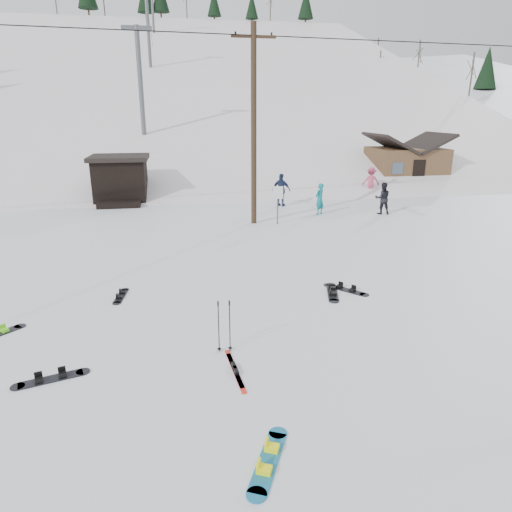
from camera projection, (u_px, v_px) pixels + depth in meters
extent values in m
plane|color=white|center=(271.00, 390.00, 9.09)|extent=(200.00, 200.00, 0.00)
cube|color=white|center=(192.00, 239.00, 64.37)|extent=(60.00, 85.24, 65.97)
cube|color=white|center=(460.00, 229.00, 65.49)|extent=(45.66, 93.98, 54.59)
cylinder|color=#3A2819|center=(254.00, 129.00, 21.18)|extent=(0.26, 0.26, 9.00)
cube|color=#3A2819|center=(254.00, 36.00, 19.99)|extent=(2.00, 0.12, 0.12)
cylinder|color=black|center=(254.00, 33.00, 19.95)|extent=(0.08, 0.08, 0.12)
cylinder|color=#595B60|center=(278.00, 206.00, 22.08)|extent=(0.07, 0.07, 1.80)
cube|color=white|center=(278.00, 193.00, 21.84)|extent=(0.50, 0.04, 0.60)
cube|color=black|center=(121.00, 181.00, 27.61)|extent=(3.00, 3.00, 2.50)
cube|color=black|center=(119.00, 158.00, 27.19)|extent=(3.40, 3.40, 0.25)
cube|color=black|center=(119.00, 204.00, 26.26)|extent=(2.40, 1.20, 0.30)
cylinder|color=#595B60|center=(141.00, 83.00, 34.39)|extent=(0.36, 0.36, 8.00)
cube|color=#595B60|center=(137.00, 28.00, 33.23)|extent=(2.20, 0.30, 0.30)
cylinder|color=#595B60|center=(148.00, 32.00, 51.18)|extent=(0.36, 0.36, 8.00)
cylinder|color=#595B60|center=(152.00, 5.00, 67.97)|extent=(0.36, 0.36, 8.00)
cube|color=brown|center=(405.00, 167.00, 33.62)|extent=(5.00, 4.00, 2.70)
cube|color=black|center=(390.00, 143.00, 32.88)|extent=(2.69, 4.40, 1.43)
cube|color=black|center=(425.00, 143.00, 33.32)|extent=(2.69, 4.40, 1.43)
cube|color=black|center=(419.00, 174.00, 31.80)|extent=(0.90, 0.06, 1.90)
cube|color=teal|center=(268.00, 461.00, 7.21)|extent=(0.87, 1.37, 0.03)
cylinder|color=teal|center=(278.00, 433.00, 7.84)|extent=(0.31, 0.31, 0.03)
cylinder|color=teal|center=(257.00, 495.00, 6.58)|extent=(0.31, 0.31, 0.03)
cube|color=#FFFB0D|center=(272.00, 448.00, 7.42)|extent=(0.27, 0.25, 0.09)
cube|color=#FFFB0D|center=(264.00, 470.00, 6.97)|extent=(0.27, 0.25, 0.09)
cube|color=red|center=(236.00, 372.00, 9.67)|extent=(0.25, 1.58, 0.02)
cube|color=black|center=(236.00, 370.00, 9.66)|extent=(0.11, 0.29, 0.07)
cube|color=red|center=(234.00, 368.00, 9.82)|extent=(0.25, 1.58, 0.02)
cube|color=black|center=(234.00, 366.00, 9.81)|extent=(0.11, 0.29, 0.07)
cylinder|color=black|center=(219.00, 327.00, 10.35)|extent=(0.02, 0.02, 1.22)
cylinder|color=black|center=(219.00, 349.00, 10.52)|extent=(0.09, 0.09, 0.01)
cylinder|color=black|center=(218.00, 304.00, 10.18)|extent=(0.04, 0.04, 0.11)
cylinder|color=black|center=(230.00, 327.00, 10.40)|extent=(0.02, 0.02, 1.22)
cylinder|color=black|center=(230.00, 348.00, 10.56)|extent=(0.09, 0.09, 0.01)
cylinder|color=black|center=(229.00, 303.00, 10.22)|extent=(0.04, 0.04, 0.11)
cube|color=black|center=(51.00, 379.00, 9.42)|extent=(1.28, 0.63, 0.03)
cylinder|color=black|center=(83.00, 372.00, 9.69)|extent=(0.29, 0.29, 0.03)
cylinder|color=black|center=(17.00, 387.00, 9.16)|extent=(0.29, 0.29, 0.03)
cube|color=black|center=(62.00, 374.00, 9.50)|extent=(0.21, 0.24, 0.08)
cube|color=black|center=(39.00, 380.00, 9.31)|extent=(0.21, 0.24, 0.08)
cube|color=black|center=(121.00, 296.00, 13.63)|extent=(0.37, 1.08, 0.02)
cylinder|color=black|center=(125.00, 290.00, 14.14)|extent=(0.24, 0.24, 0.02)
cylinder|color=black|center=(117.00, 303.00, 13.13)|extent=(0.24, 0.24, 0.02)
cube|color=black|center=(122.00, 292.00, 13.80)|extent=(0.19, 0.15, 0.07)
cube|color=black|center=(119.00, 297.00, 13.44)|extent=(0.19, 0.15, 0.07)
cylinder|color=black|center=(20.00, 326.00, 11.73)|extent=(0.28, 0.28, 0.02)
cube|color=#70E91B|center=(4.00, 330.00, 11.42)|extent=(0.25, 0.25, 0.08)
cube|color=black|center=(346.00, 290.00, 14.11)|extent=(1.04, 1.13, 0.03)
cylinder|color=black|center=(364.00, 295.00, 13.73)|extent=(0.29, 0.29, 0.03)
cylinder|color=black|center=(328.00, 285.00, 14.49)|extent=(0.29, 0.29, 0.03)
cube|color=black|center=(352.00, 290.00, 13.96)|extent=(0.26, 0.25, 0.08)
cube|color=black|center=(339.00, 286.00, 14.23)|extent=(0.26, 0.25, 0.08)
cube|color=black|center=(332.00, 293.00, 13.89)|extent=(0.62, 1.34, 0.03)
cylinder|color=black|center=(331.00, 285.00, 14.51)|extent=(0.30, 0.30, 0.03)
cylinder|color=black|center=(334.00, 301.00, 13.28)|extent=(0.30, 0.30, 0.03)
cube|color=black|center=(332.00, 288.00, 14.10)|extent=(0.25, 0.21, 0.09)
cube|color=black|center=(333.00, 294.00, 13.65)|extent=(0.25, 0.21, 0.09)
imported|color=#0C7B7E|center=(320.00, 199.00, 24.20)|extent=(0.72, 0.68, 1.65)
imported|color=black|center=(383.00, 198.00, 24.25)|extent=(0.92, 0.77, 1.69)
imported|color=#C24465|center=(371.00, 181.00, 29.79)|extent=(1.27, 0.90, 1.79)
imported|color=#1A2442|center=(281.00, 190.00, 26.23)|extent=(1.17, 0.98, 1.88)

